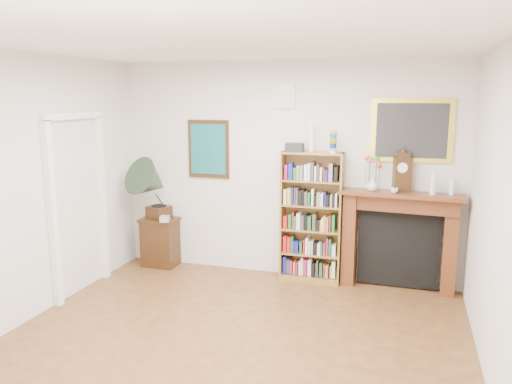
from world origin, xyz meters
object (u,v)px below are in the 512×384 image
(cd_stack, at_px, (165,219))
(bottle_right, at_px, (452,186))
(mantel_clock, at_px, (402,173))
(flower_vase, at_px, (372,184))
(gramophone, at_px, (153,184))
(fireplace, at_px, (399,232))
(bottle_left, at_px, (433,184))
(side_cabinet, at_px, (160,242))
(teacup, at_px, (394,190))
(bookshelf, at_px, (311,210))

(cd_stack, bearing_deg, bottle_right, 3.22)
(mantel_clock, relative_size, flower_vase, 3.11)
(gramophone, bearing_deg, fireplace, 24.75)
(gramophone, bearing_deg, bottle_left, 23.07)
(mantel_clock, distance_m, bottle_right, 0.58)
(mantel_clock, bearing_deg, fireplace, 65.89)
(side_cabinet, height_order, teacup, teacup)
(bottle_right, bearing_deg, cd_stack, -176.78)
(bookshelf, relative_size, fireplace, 1.31)
(fireplace, bearing_deg, cd_stack, -171.76)
(mantel_clock, bearing_deg, bookshelf, 163.68)
(side_cabinet, height_order, flower_vase, flower_vase)
(side_cabinet, height_order, bottle_left, bottle_left)
(bookshelf, bearing_deg, flower_vase, -0.36)
(fireplace, height_order, mantel_clock, mantel_clock)
(bookshelf, relative_size, teacup, 22.42)
(gramophone, bearing_deg, mantel_clock, 24.38)
(side_cabinet, relative_size, mantel_clock, 1.43)
(bookshelf, height_order, mantel_clock, bookshelf)
(bookshelf, height_order, bottle_right, bookshelf)
(cd_stack, height_order, teacup, teacup)
(fireplace, bearing_deg, gramophone, -172.59)
(bookshelf, height_order, teacup, bookshelf)
(side_cabinet, distance_m, gramophone, 0.85)
(bottle_right, bearing_deg, bookshelf, -179.34)
(bookshelf, distance_m, fireplace, 1.10)
(side_cabinet, distance_m, flower_vase, 3.02)
(fireplace, xyz_separation_m, mantel_clock, (-0.00, -0.02, 0.73))
(mantel_clock, height_order, bottle_right, mantel_clock)
(flower_vase, bearing_deg, bottle_left, -3.03)
(side_cabinet, height_order, cd_stack, cd_stack)
(fireplace, height_order, bottle_right, bottle_right)
(fireplace, relative_size, teacup, 17.14)
(cd_stack, bearing_deg, mantel_clock, 4.02)
(gramophone, xyz_separation_m, bottle_right, (3.79, 0.17, 0.15))
(mantel_clock, height_order, teacup, mantel_clock)
(teacup, relative_size, bottle_right, 0.43)
(bottle_right, bearing_deg, teacup, -171.50)
(flower_vase, bearing_deg, mantel_clock, 4.27)
(fireplace, relative_size, flower_vase, 9.59)
(gramophone, bearing_deg, flower_vase, 24.25)
(bookshelf, xyz_separation_m, bottle_right, (1.64, 0.02, 0.39))
(bottle_left, distance_m, bottle_right, 0.22)
(teacup, bearing_deg, flower_vase, 162.89)
(bottle_left, bearing_deg, teacup, -174.08)
(gramophone, relative_size, cd_stack, 7.36)
(gramophone, distance_m, bottle_right, 3.80)
(mantel_clock, distance_m, flower_vase, 0.37)
(side_cabinet, relative_size, gramophone, 0.77)
(fireplace, relative_size, bottle_right, 7.35)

